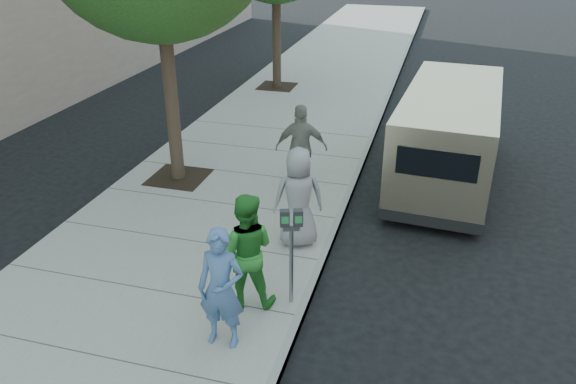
# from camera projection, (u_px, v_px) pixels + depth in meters

# --- Properties ---
(ground) EXTENTS (120.00, 120.00, 0.00)m
(ground) POSITION_uv_depth(u_px,v_px,m) (240.00, 255.00, 9.78)
(ground) COLOR black
(ground) RESTS_ON ground
(sidewalk) EXTENTS (5.00, 60.00, 0.15)m
(sidewalk) POSITION_uv_depth(u_px,v_px,m) (187.00, 243.00, 9.99)
(sidewalk) COLOR gray
(sidewalk) RESTS_ON ground
(curb_face) EXTENTS (0.12, 60.00, 0.16)m
(curb_face) POSITION_uv_depth(u_px,v_px,m) (321.00, 264.00, 9.40)
(curb_face) COLOR gray
(curb_face) RESTS_ON ground
(parking_meter) EXTENTS (0.34, 0.21, 1.54)m
(parking_meter) POSITION_uv_depth(u_px,v_px,m) (291.00, 237.00, 7.87)
(parking_meter) COLOR gray
(parking_meter) RESTS_ON sidewalk
(van) EXTENTS (2.23, 5.67, 2.06)m
(van) POSITION_uv_depth(u_px,v_px,m) (449.00, 134.00, 12.10)
(van) COLOR beige
(van) RESTS_ON ground
(person_officer) EXTENTS (0.63, 0.42, 1.72)m
(person_officer) POSITION_uv_depth(u_px,v_px,m) (221.00, 289.00, 7.21)
(person_officer) COLOR #4B6FA0
(person_officer) RESTS_ON sidewalk
(person_green_shirt) EXTENTS (0.96, 0.81, 1.77)m
(person_green_shirt) POSITION_uv_depth(u_px,v_px,m) (246.00, 250.00, 7.99)
(person_green_shirt) COLOR #2D8B2E
(person_green_shirt) RESTS_ON sidewalk
(person_gray_shirt) EXTENTS (1.01, 0.85, 1.77)m
(person_gray_shirt) POSITION_uv_depth(u_px,v_px,m) (299.00, 198.00, 9.49)
(person_gray_shirt) COLOR gray
(person_gray_shirt) RESTS_ON sidewalk
(person_striped_polo) EXTENTS (1.14, 0.67, 1.82)m
(person_striped_polo) POSITION_uv_depth(u_px,v_px,m) (301.00, 148.00, 11.45)
(person_striped_polo) COLOR gray
(person_striped_polo) RESTS_ON sidewalk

